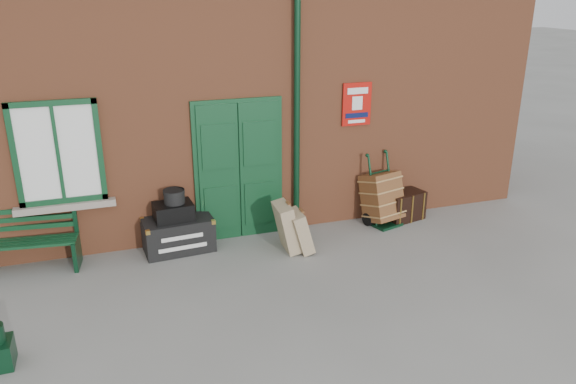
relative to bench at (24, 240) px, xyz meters
name	(u,v)px	position (x,y,z in m)	size (l,w,h in m)	color
ground	(286,273)	(3.51, -1.32, -0.46)	(80.00, 80.00, 0.00)	gray
station_building	(227,83)	(3.51, 2.17, 1.70)	(10.30, 4.30, 4.36)	#9C5332
bench	(24,240)	(0.00, 0.00, 0.00)	(1.52, 0.63, 0.91)	#103C1F
houdini_trunk	(178,235)	(2.17, -0.09, -0.20)	(1.04, 0.57, 0.52)	black
strongbox	(173,211)	(2.12, -0.09, 0.19)	(0.57, 0.42, 0.26)	black
hatbox	(174,196)	(2.15, -0.07, 0.43)	(0.31, 0.31, 0.21)	black
suitcase_back	(287,227)	(3.76, -0.60, -0.07)	(0.21, 0.53, 0.74)	tan
suitcase_front	(300,231)	(3.94, -0.70, -0.13)	(0.19, 0.48, 0.64)	tan
porter_trolley	(382,198)	(5.63, -0.12, 0.01)	(0.73, 0.77, 1.21)	black
dark_trunk	(403,205)	(6.08, -0.07, -0.21)	(0.69, 0.45, 0.50)	black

